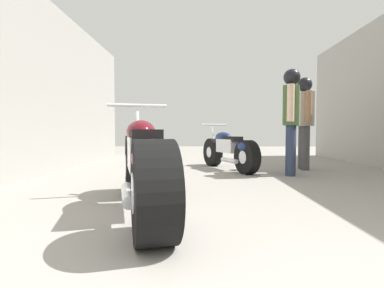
{
  "coord_description": "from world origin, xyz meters",
  "views": [
    {
      "loc": [
        -0.47,
        -0.16,
        0.69
      ],
      "look_at": [
        -0.57,
        3.93,
        0.52
      ],
      "focal_mm": 27.08,
      "sensor_mm": 36.0,
      "label": 1
    }
  ],
  "objects_px": {
    "motorcycle_maroon_cruiser": "(143,166)",
    "mechanic_with_helmet": "(291,112)",
    "motorcycle_black_naked": "(229,150)",
    "mechanic_in_blue": "(304,115)"
  },
  "relations": [
    {
      "from": "motorcycle_black_naked",
      "to": "mechanic_with_helmet",
      "type": "distance_m",
      "value": 1.29
    },
    {
      "from": "motorcycle_black_naked",
      "to": "mechanic_in_blue",
      "type": "distance_m",
      "value": 1.52
    },
    {
      "from": "motorcycle_black_naked",
      "to": "motorcycle_maroon_cruiser",
      "type": "bearing_deg",
      "value": -109.65
    },
    {
      "from": "motorcycle_maroon_cruiser",
      "to": "motorcycle_black_naked",
      "type": "distance_m",
      "value": 3.03
    },
    {
      "from": "mechanic_in_blue",
      "to": "mechanic_with_helmet",
      "type": "xyz_separation_m",
      "value": [
        -0.46,
        -0.7,
        0.0
      ]
    },
    {
      "from": "motorcycle_maroon_cruiser",
      "to": "mechanic_with_helmet",
      "type": "height_order",
      "value": "mechanic_with_helmet"
    },
    {
      "from": "mechanic_in_blue",
      "to": "motorcycle_black_naked",
      "type": "bearing_deg",
      "value": -177.06
    },
    {
      "from": "mechanic_in_blue",
      "to": "motorcycle_maroon_cruiser",
      "type": "bearing_deg",
      "value": -129.32
    },
    {
      "from": "motorcycle_black_naked",
      "to": "mechanic_with_helmet",
      "type": "height_order",
      "value": "mechanic_with_helmet"
    },
    {
      "from": "motorcycle_maroon_cruiser",
      "to": "mechanic_in_blue",
      "type": "distance_m",
      "value": 3.83
    }
  ]
}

